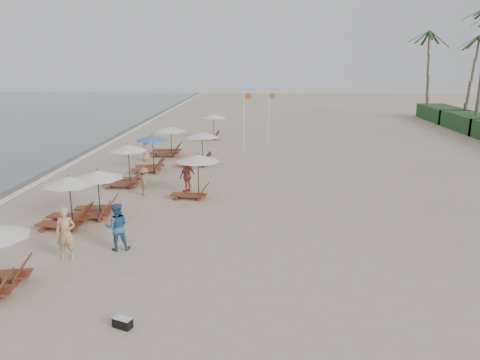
{
  "coord_description": "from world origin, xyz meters",
  "views": [
    {
      "loc": [
        1.62,
        -16.87,
        6.85
      ],
      "look_at": [
        0.57,
        4.2,
        1.3
      ],
      "focal_mm": 34.54,
      "sensor_mm": 36.0,
      "label": 1
    }
  ],
  "objects_px": {
    "beachgoer_far_a": "(187,176)",
    "beachgoer_far_b": "(146,149)",
    "lounger_station_4": "(150,154)",
    "lounger_station_2": "(94,192)",
    "lounger_station_5": "(168,141)",
    "inland_station_1": "(198,146)",
    "inland_station_0": "(195,170)",
    "flag_pole_near": "(245,118)",
    "beachgoer_mid_a": "(117,227)",
    "lounger_station_1": "(66,201)",
    "beachgoer_mid_b": "(144,182)",
    "lounger_station_3": "(125,166)",
    "beachgoer_near": "(66,233)",
    "inland_station_2": "(212,123)",
    "duffel_bag": "(123,322)"
  },
  "relations": [
    {
      "from": "beachgoer_far_a",
      "to": "beachgoer_far_b",
      "type": "distance_m",
      "value": 8.49
    },
    {
      "from": "lounger_station_4",
      "to": "lounger_station_2",
      "type": "bearing_deg",
      "value": -92.72
    },
    {
      "from": "lounger_station_4",
      "to": "beachgoer_far_a",
      "type": "distance_m",
      "value": 5.42
    },
    {
      "from": "lounger_station_5",
      "to": "beachgoer_far_a",
      "type": "xyz_separation_m",
      "value": [
        2.96,
        -9.54,
        -0.15
      ]
    },
    {
      "from": "lounger_station_4",
      "to": "inland_station_1",
      "type": "xyz_separation_m",
      "value": [
        2.8,
        1.69,
        0.17
      ]
    },
    {
      "from": "lounger_station_4",
      "to": "beachgoer_far_b",
      "type": "relative_size",
      "value": 1.5
    },
    {
      "from": "lounger_station_4",
      "to": "beachgoer_far_a",
      "type": "height_order",
      "value": "lounger_station_4"
    },
    {
      "from": "inland_station_0",
      "to": "inland_station_1",
      "type": "height_order",
      "value": "same"
    },
    {
      "from": "inland_station_0",
      "to": "flag_pole_near",
      "type": "relative_size",
      "value": 0.57
    },
    {
      "from": "inland_station_1",
      "to": "beachgoer_mid_a",
      "type": "xyz_separation_m",
      "value": [
        -1.07,
        -13.9,
        -0.41
      ]
    },
    {
      "from": "lounger_station_1",
      "to": "lounger_station_5",
      "type": "xyz_separation_m",
      "value": [
        1.26,
        14.95,
        -0.06
      ]
    },
    {
      "from": "beachgoer_mid_a",
      "to": "beachgoer_far_b",
      "type": "xyz_separation_m",
      "value": [
        -2.72,
        15.21,
        -0.09
      ]
    },
    {
      "from": "beachgoer_mid_b",
      "to": "beachgoer_far_a",
      "type": "height_order",
      "value": "beachgoer_far_a"
    },
    {
      "from": "lounger_station_2",
      "to": "lounger_station_5",
      "type": "xyz_separation_m",
      "value": [
        0.51,
        13.7,
        -0.1
      ]
    },
    {
      "from": "beachgoer_far_b",
      "to": "flag_pole_near",
      "type": "distance_m",
      "value": 8.14
    },
    {
      "from": "lounger_station_5",
      "to": "lounger_station_1",
      "type": "bearing_deg",
      "value": -94.83
    },
    {
      "from": "beachgoer_mid_a",
      "to": "inland_station_0",
      "type": "bearing_deg",
      "value": -120.45
    },
    {
      "from": "lounger_station_2",
      "to": "lounger_station_3",
      "type": "xyz_separation_m",
      "value": [
        -0.14,
        5.22,
        0.01
      ]
    },
    {
      "from": "lounger_station_1",
      "to": "beachgoer_near",
      "type": "relative_size",
      "value": 1.29
    },
    {
      "from": "inland_station_0",
      "to": "flag_pole_near",
      "type": "xyz_separation_m",
      "value": [
        1.98,
        13.01,
        1.04
      ]
    },
    {
      "from": "inland_station_2",
      "to": "beachgoer_near",
      "type": "bearing_deg",
      "value": -95.45
    },
    {
      "from": "lounger_station_1",
      "to": "lounger_station_5",
      "type": "distance_m",
      "value": 15.01
    },
    {
      "from": "lounger_station_5",
      "to": "beachgoer_far_a",
      "type": "height_order",
      "value": "lounger_station_5"
    },
    {
      "from": "beachgoer_mid_a",
      "to": "beachgoer_mid_b",
      "type": "distance_m",
      "value": 7.04
    },
    {
      "from": "duffel_bag",
      "to": "lounger_station_2",
      "type": "bearing_deg",
      "value": 113.73
    },
    {
      "from": "inland_station_1",
      "to": "beachgoer_mid_a",
      "type": "relative_size",
      "value": 1.57
    },
    {
      "from": "lounger_station_4",
      "to": "inland_station_2",
      "type": "xyz_separation_m",
      "value": [
        2.58,
        11.94,
        0.33
      ]
    },
    {
      "from": "lounger_station_4",
      "to": "inland_station_1",
      "type": "height_order",
      "value": "lounger_station_4"
    },
    {
      "from": "lounger_station_4",
      "to": "beachgoer_mid_b",
      "type": "relative_size",
      "value": 1.65
    },
    {
      "from": "inland_station_0",
      "to": "inland_station_2",
      "type": "distance_m",
      "value": 17.53
    },
    {
      "from": "beachgoer_far_a",
      "to": "lounger_station_5",
      "type": "bearing_deg",
      "value": -127.75
    },
    {
      "from": "lounger_station_1",
      "to": "beachgoer_far_b",
      "type": "distance_m",
      "value": 12.88
    },
    {
      "from": "lounger_station_2",
      "to": "beachgoer_far_b",
      "type": "relative_size",
      "value": 1.57
    },
    {
      "from": "lounger_station_2",
      "to": "beachgoer_mid_b",
      "type": "bearing_deg",
      "value": 68.15
    },
    {
      "from": "lounger_station_5",
      "to": "beachgoer_mid_b",
      "type": "distance_m",
      "value": 10.33
    },
    {
      "from": "lounger_station_2",
      "to": "beachgoer_mid_b",
      "type": "xyz_separation_m",
      "value": [
        1.37,
        3.41,
        -0.39
      ]
    },
    {
      "from": "lounger_station_5",
      "to": "inland_station_1",
      "type": "relative_size",
      "value": 0.95
    },
    {
      "from": "lounger_station_4",
      "to": "lounger_station_1",
      "type": "bearing_deg",
      "value": -96.74
    },
    {
      "from": "beachgoer_mid_a",
      "to": "lounger_station_2",
      "type": "bearing_deg",
      "value": -73.79
    },
    {
      "from": "lounger_station_1",
      "to": "flag_pole_near",
      "type": "distance_m",
      "value": 18.66
    },
    {
      "from": "inland_station_2",
      "to": "lounger_station_2",
      "type": "bearing_deg",
      "value": -98.26
    },
    {
      "from": "beachgoer_far_b",
      "to": "inland_station_2",
      "type": "bearing_deg",
      "value": -16.6
    },
    {
      "from": "lounger_station_3",
      "to": "inland_station_1",
      "type": "xyz_separation_m",
      "value": [
        3.35,
        5.09,
        0.17
      ]
    },
    {
      "from": "flag_pole_near",
      "to": "inland_station_2",
      "type": "bearing_deg",
      "value": 123.99
    },
    {
      "from": "lounger_station_4",
      "to": "beachgoer_near",
      "type": "bearing_deg",
      "value": -89.18
    },
    {
      "from": "beachgoer_mid_a",
      "to": "beachgoer_far_b",
      "type": "bearing_deg",
      "value": -94.37
    },
    {
      "from": "inland_station_1",
      "to": "beachgoer_mid_a",
      "type": "bearing_deg",
      "value": -94.42
    },
    {
      "from": "lounger_station_1",
      "to": "duffel_bag",
      "type": "xyz_separation_m",
      "value": [
        4.56,
        -7.39,
        -0.95
      ]
    },
    {
      "from": "inland_station_2",
      "to": "beachgoer_mid_a",
      "type": "distance_m",
      "value": 24.17
    },
    {
      "from": "beachgoer_mid_a",
      "to": "beachgoer_far_a",
      "type": "xyz_separation_m",
      "value": [
        1.34,
        7.75,
        -0.02
      ]
    }
  ]
}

